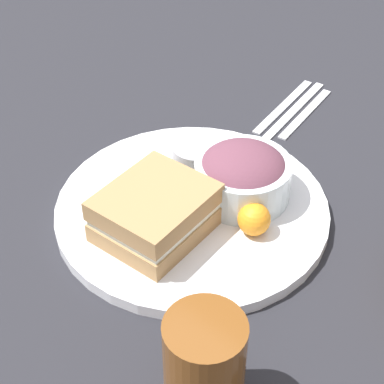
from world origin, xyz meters
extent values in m
plane|color=#232328|center=(0.00, 0.00, 0.00)|extent=(4.00, 4.00, 0.00)
cylinder|color=silver|center=(0.00, 0.00, 0.01)|extent=(0.33, 0.33, 0.01)
cube|color=#A37A4C|center=(0.06, 0.00, 0.03)|extent=(0.13, 0.11, 0.02)
cube|color=silver|center=(0.06, 0.00, 0.04)|extent=(0.12, 0.11, 0.01)
cube|color=#A37A4C|center=(0.06, 0.00, 0.06)|extent=(0.13, 0.11, 0.02)
cylinder|color=silver|center=(-0.05, 0.03, 0.04)|extent=(0.12, 0.12, 0.05)
ellipsoid|color=brown|center=(-0.05, 0.03, 0.05)|extent=(0.11, 0.11, 0.05)
cylinder|color=#99999E|center=(-0.05, -0.04, 0.03)|extent=(0.06, 0.06, 0.04)
sphere|color=orange|center=(-0.01, 0.08, 0.03)|extent=(0.04, 0.04, 0.04)
cylinder|color=brown|center=(0.18, 0.18, 0.06)|extent=(0.07, 0.07, 0.11)
cube|color=silver|center=(-0.27, -0.06, 0.00)|extent=(0.17, 0.04, 0.01)
cube|color=silver|center=(-0.27, -0.04, 0.00)|extent=(0.18, 0.04, 0.01)
cube|color=silver|center=(-0.27, -0.02, 0.00)|extent=(0.15, 0.03, 0.01)
camera|label=1|loc=(0.42, 0.39, 0.52)|focal=60.00mm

